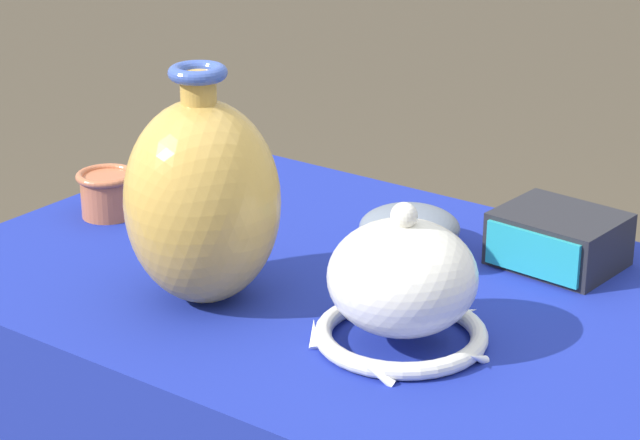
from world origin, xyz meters
The scene contains 6 objects.
display_table centered at (0.00, -0.02, 0.67)m, with size 1.15×0.74×0.75m.
vase_tall_bulbous centered at (-0.15, -0.16, 0.89)m, with size 0.20×0.20×0.31m.
vase_dome_bell centered at (0.13, -0.11, 0.82)m, with size 0.22×0.23×0.19m.
mosaic_tile_box centered at (0.18, 0.22, 0.79)m, with size 0.17×0.15×0.08m.
cup_wide_terracotta centered at (-0.47, -0.02, 0.79)m, with size 0.09×0.09×0.07m.
bowl_shallow_slate centered at (-0.02, 0.15, 0.78)m, with size 0.15×0.15×0.06m, color slate.
Camera 1 is at (0.86, -1.27, 1.45)m, focal length 70.00 mm.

